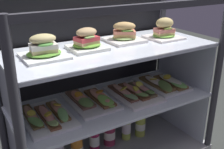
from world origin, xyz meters
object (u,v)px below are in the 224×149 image
juice_bottle_back_center (94,137)px  open_sandwich_tray_far_right (163,83)px  open_sandwich_tray_right_of_center (134,93)px  plated_roll_sandwich_center (124,35)px  open_sandwich_tray_far_left (91,100)px  plated_roll_sandwich_far_left (164,31)px  open_sandwich_tray_left_of_center (47,116)px  juice_bottle_near_post (140,123)px  plated_roll_sandwich_mid_right (44,49)px  plated_roll_sandwich_mid_left (87,42)px  juice_bottle_tucked_behind (109,132)px  juice_bottle_front_second (77,147)px  juice_bottle_back_right (126,125)px

juice_bottle_back_center → open_sandwich_tray_far_right: bearing=-9.2°
open_sandwich_tray_far_right → juice_bottle_back_center: open_sandwich_tray_far_right is taller
open_sandwich_tray_right_of_center → juice_bottle_back_center: open_sandwich_tray_right_of_center is taller
plated_roll_sandwich_center → open_sandwich_tray_far_right: size_ratio=0.57×
open_sandwich_tray_far_left → open_sandwich_tray_right_of_center: (0.25, -0.05, 0.00)m
plated_roll_sandwich_far_left → open_sandwich_tray_far_right: 0.32m
open_sandwich_tray_left_of_center → juice_bottle_near_post: size_ratio=1.48×
plated_roll_sandwich_mid_right → plated_roll_sandwich_mid_left: (0.22, 0.02, 0.00)m
open_sandwich_tray_left_of_center → open_sandwich_tray_right_of_center: size_ratio=1.00×
juice_bottle_back_center → plated_roll_sandwich_far_left: bearing=-8.0°
plated_roll_sandwich_mid_left → plated_roll_sandwich_far_left: 0.48m
plated_roll_sandwich_mid_right → open_sandwich_tray_far_right: bearing=-1.7°
open_sandwich_tray_far_left → juice_bottle_back_center: (0.03, 0.04, -0.27)m
open_sandwich_tray_far_right → juice_bottle_tucked_behind: bearing=165.4°
plated_roll_sandwich_center → juice_bottle_back_center: size_ratio=0.84×
plated_roll_sandwich_mid_right → juice_bottle_front_second: bearing=17.4°
open_sandwich_tray_far_left → open_sandwich_tray_far_right: (0.48, -0.04, 0.00)m
plated_roll_sandwich_center → juice_bottle_back_center: bearing=179.5°
plated_roll_sandwich_center → juice_bottle_front_second: bearing=-179.7°
plated_roll_sandwich_mid_right → open_sandwich_tray_far_right: (0.72, -0.02, -0.32)m
open_sandwich_tray_right_of_center → juice_bottle_tucked_behind: open_sandwich_tray_right_of_center is taller
juice_bottle_front_second → juice_bottle_tucked_behind: 0.23m
plated_roll_sandwich_far_left → open_sandwich_tray_far_left: bearing=177.2°
plated_roll_sandwich_mid_left → juice_bottle_back_right: (0.28, 0.04, -0.59)m
open_sandwich_tray_left_of_center → juice_bottle_back_center: (0.29, 0.08, -0.27)m
juice_bottle_back_center → juice_bottle_tucked_behind: bearing=7.6°
plated_roll_sandwich_mid_right → juice_bottle_back_right: 0.78m
plated_roll_sandwich_center → juice_bottle_back_right: bearing=16.4°
juice_bottle_front_second → juice_bottle_near_post: size_ratio=0.86×
juice_bottle_front_second → juice_bottle_tucked_behind: (0.23, 0.02, 0.01)m
open_sandwich_tray_right_of_center → plated_roll_sandwich_center: bearing=100.4°
plated_roll_sandwich_far_left → open_sandwich_tray_right_of_center: size_ratio=0.57×
plated_roll_sandwich_center → plated_roll_sandwich_far_left: size_ratio=1.02×
plated_roll_sandwich_far_left → juice_bottle_back_right: 0.63m
juice_bottle_back_right → open_sandwich_tray_far_right: bearing=-20.7°
plated_roll_sandwich_mid_left → open_sandwich_tray_far_left: size_ratio=0.53×
juice_bottle_front_second → plated_roll_sandwich_mid_right: bearing=-162.6°
open_sandwich_tray_far_right → juice_bottle_back_right: size_ratio=1.39×
juice_bottle_back_center → juice_bottle_near_post: 0.34m
juice_bottle_front_second → plated_roll_sandwich_mid_left: bearing=-23.7°
plated_roll_sandwich_mid_left → open_sandwich_tray_left_of_center: size_ratio=0.53×
plated_roll_sandwich_mid_right → plated_roll_sandwich_mid_left: same height
open_sandwich_tray_far_right → juice_bottle_back_center: (-0.45, 0.07, -0.28)m
plated_roll_sandwich_mid_right → open_sandwich_tray_far_right: plated_roll_sandwich_mid_right is taller
open_sandwich_tray_right_of_center → juice_bottle_near_post: open_sandwich_tray_right_of_center is taller
juice_bottle_back_center → juice_bottle_tucked_behind: (0.11, 0.01, -0.01)m
open_sandwich_tray_right_of_center → juice_bottle_near_post: bearing=32.9°
juice_bottle_back_right → juice_bottle_tucked_behind: bearing=176.9°
plated_roll_sandwich_far_left → open_sandwich_tray_far_left: 0.57m
open_sandwich_tray_far_left → juice_bottle_tucked_behind: (0.14, 0.05, -0.28)m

